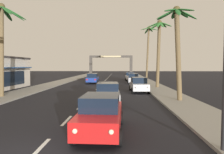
% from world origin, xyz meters
% --- Properties ---
extents(sidewalk_right, '(3.20, 110.00, 0.14)m').
position_xyz_m(sidewalk_right, '(7.80, 20.00, 0.07)').
color(sidewalk_right, gray).
rests_on(sidewalk_right, ground).
extents(sidewalk_left, '(3.20, 110.00, 0.14)m').
position_xyz_m(sidewalk_left, '(-7.80, 20.00, 0.07)').
color(sidewalk_left, gray).
rests_on(sidewalk_left, ground).
extents(lane_markings, '(4.28, 88.66, 0.01)m').
position_xyz_m(lane_markings, '(0.41, 20.49, 0.00)').
color(lane_markings, silver).
rests_on(lane_markings, ground).
extents(sedan_lead_at_stop_bar, '(2.05, 4.49, 1.68)m').
position_xyz_m(sedan_lead_at_stop_bar, '(2.04, 2.73, 0.85)').
color(sedan_lead_at_stop_bar, red).
rests_on(sedan_lead_at_stop_bar, ground).
extents(sedan_third_in_queue, '(2.08, 4.50, 1.68)m').
position_xyz_m(sedan_third_in_queue, '(1.98, 9.31, 0.85)').
color(sedan_third_in_queue, silver).
rests_on(sedan_third_in_queue, ground).
extents(sedan_oncoming_far, '(1.98, 4.46, 1.68)m').
position_xyz_m(sedan_oncoming_far, '(-1.70, 28.25, 0.85)').
color(sedan_oncoming_far, navy).
rests_on(sedan_oncoming_far, ground).
extents(sedan_parked_nearest_kerb, '(1.98, 4.47, 1.68)m').
position_xyz_m(sedan_parked_nearest_kerb, '(5.24, 28.18, 0.85)').
color(sedan_parked_nearest_kerb, silver).
rests_on(sedan_parked_nearest_kerb, ground).
extents(sedan_parked_mid_kerb, '(2.06, 4.50, 1.68)m').
position_xyz_m(sedan_parked_mid_kerb, '(5.10, 16.96, 0.85)').
color(sedan_parked_mid_kerb, silver).
rests_on(sedan_parked_mid_kerb, ground).
extents(sedan_parked_far_kerb, '(2.00, 4.47, 1.68)m').
position_xyz_m(sedan_parked_far_kerb, '(5.07, 35.06, 0.85)').
color(sedan_parked_far_kerb, silver).
rests_on(sedan_parked_far_kerb, ground).
extents(palm_left_second, '(4.26, 4.25, 8.71)m').
position_xyz_m(palm_left_second, '(-7.96, 12.20, 6.08)').
color(palm_left_second, brown).
rests_on(palm_left_second, ground).
extents(palm_right_second, '(3.28, 3.43, 7.85)m').
position_xyz_m(palm_right_second, '(7.60, 10.69, 5.40)').
color(palm_right_second, brown).
rests_on(palm_right_second, ground).
extents(palm_right_third, '(3.47, 3.37, 9.04)m').
position_xyz_m(palm_right_third, '(8.13, 21.11, 6.07)').
color(palm_right_third, brown).
rests_on(palm_right_third, ground).
extents(palm_right_farthest, '(3.14, 2.87, 10.22)m').
position_xyz_m(palm_right_farthest, '(8.17, 31.47, 6.91)').
color(palm_right_farthest, brown).
rests_on(palm_right_farthest, ground).
extents(town_gateway_arch, '(14.69, 0.90, 6.56)m').
position_xyz_m(town_gateway_arch, '(0.00, 62.82, 4.26)').
color(town_gateway_arch, '#423D38').
rests_on(town_gateway_arch, ground).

